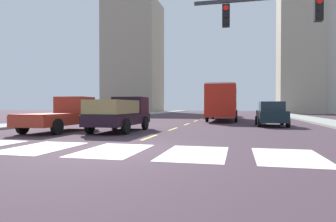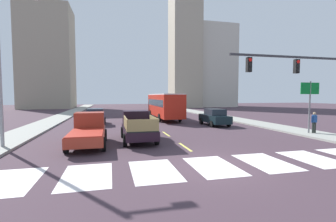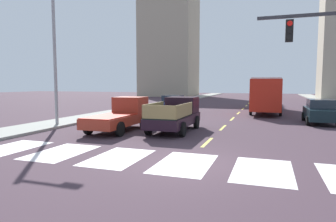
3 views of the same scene
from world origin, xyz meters
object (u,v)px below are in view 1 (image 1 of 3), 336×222
at_px(sedan_mid, 271,114).
at_px(sedan_near_left, 129,112).
at_px(city_bus, 223,100).
at_px(pickup_stakebed, 123,114).
at_px(pickup_dark, 63,115).

height_order(sedan_mid, sedan_near_left, same).
xyz_separation_m(city_bus, sedan_mid, (3.69, -7.29, -1.09)).
distance_m(pickup_stakebed, sedan_near_left, 10.41).
bearing_deg(sedan_mid, city_bus, 115.98).
xyz_separation_m(pickup_stakebed, sedan_mid, (8.67, 6.16, -0.08)).
relative_size(pickup_stakebed, city_bus, 0.48).
distance_m(pickup_dark, sedan_mid, 13.81).
bearing_deg(pickup_stakebed, sedan_near_left, 109.39).
xyz_separation_m(pickup_stakebed, city_bus, (4.97, 13.45, 1.02)).
xyz_separation_m(city_bus, sedan_near_left, (-8.35, -3.60, -1.09)).
xyz_separation_m(pickup_dark, sedan_mid, (11.84, 7.10, -0.06)).
bearing_deg(pickup_dark, sedan_near_left, 91.15).
distance_m(pickup_stakebed, sedan_mid, 10.63).
height_order(pickup_stakebed, pickup_dark, same).
height_order(city_bus, sedan_near_left, city_bus).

